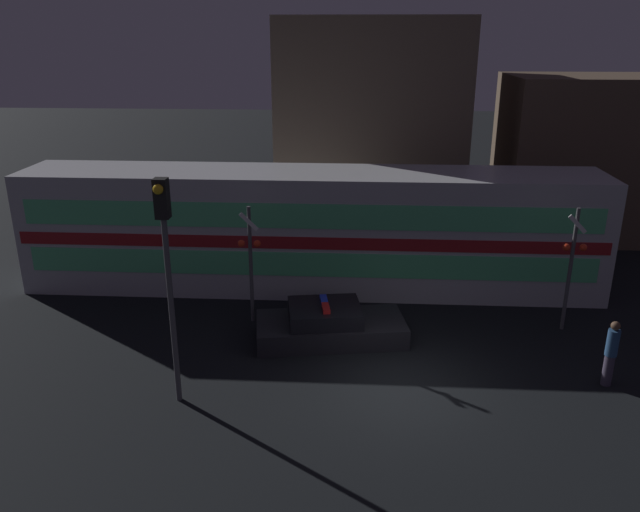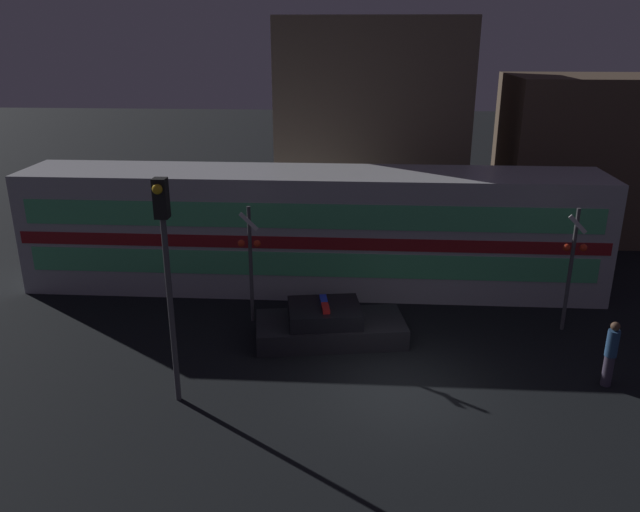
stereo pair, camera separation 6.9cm
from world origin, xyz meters
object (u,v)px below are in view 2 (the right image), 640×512
object	(u,v)px
crossing_signal_near	(572,263)
traffic_light_corner	(166,255)
train	(311,230)
police_car	(329,326)
pedestrian	(611,353)

from	to	relation	value
crossing_signal_near	traffic_light_corner	world-z (taller)	traffic_light_corner
train	police_car	size ratio (longest dim) A/B	4.32
train	pedestrian	bearing A→B (deg)	-37.55
crossing_signal_near	traffic_light_corner	distance (m)	11.65
train	police_car	world-z (taller)	train
train	traffic_light_corner	bearing A→B (deg)	-109.60
train	crossing_signal_near	size ratio (longest dim) A/B	5.16
police_car	traffic_light_corner	world-z (taller)	traffic_light_corner
police_car	crossing_signal_near	world-z (taller)	crossing_signal_near
traffic_light_corner	train	bearing A→B (deg)	70.40
train	pedestrian	xyz separation A→B (m)	(8.06, -6.20, -1.15)
police_car	traffic_light_corner	size ratio (longest dim) A/B	0.82
pedestrian	traffic_light_corner	bearing A→B (deg)	-172.69
crossing_signal_near	train	bearing A→B (deg)	158.99
crossing_signal_near	traffic_light_corner	bearing A→B (deg)	-156.81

